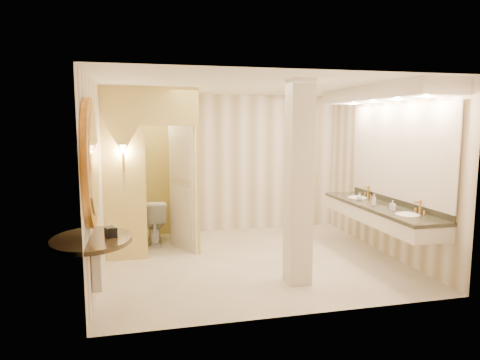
% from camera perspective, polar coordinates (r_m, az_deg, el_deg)
% --- Properties ---
extents(floor, '(4.50, 4.50, 0.00)m').
position_cam_1_polar(floor, '(6.85, 1.67, -10.65)').
color(floor, white).
rests_on(floor, ground).
extents(ceiling, '(4.50, 4.50, 0.00)m').
position_cam_1_polar(ceiling, '(6.53, 1.76, 12.49)').
color(ceiling, white).
rests_on(ceiling, wall_back).
extents(wall_back, '(4.50, 0.02, 2.70)m').
position_cam_1_polar(wall_back, '(8.49, -1.77, 2.21)').
color(wall_back, white).
rests_on(wall_back, floor).
extents(wall_front, '(4.50, 0.02, 2.70)m').
position_cam_1_polar(wall_front, '(4.67, 8.05, -2.21)').
color(wall_front, white).
rests_on(wall_front, floor).
extents(wall_left, '(0.02, 4.00, 2.70)m').
position_cam_1_polar(wall_left, '(6.36, -18.28, 0.06)').
color(wall_left, white).
rests_on(wall_left, floor).
extents(wall_right, '(0.02, 4.00, 2.70)m').
position_cam_1_polar(wall_right, '(7.45, 18.67, 1.08)').
color(wall_right, white).
rests_on(wall_right, floor).
extents(toilet_closet, '(1.50, 1.55, 2.70)m').
position_cam_1_polar(toilet_closet, '(7.31, -8.83, 1.55)').
color(toilet_closet, '#E7D979').
rests_on(toilet_closet, floor).
extents(wall_sconce, '(0.14, 0.14, 0.42)m').
position_cam_1_polar(wall_sconce, '(6.73, -15.34, 3.83)').
color(wall_sconce, '#B7893A').
rests_on(wall_sconce, toilet_closet).
extents(vanity, '(0.75, 2.81, 2.09)m').
position_cam_1_polar(vanity, '(6.95, 18.61, 2.96)').
color(vanity, silver).
rests_on(vanity, floor).
extents(console_shelf, '(1.10, 1.10, 2.00)m').
position_cam_1_polar(console_shelf, '(4.98, -19.23, -1.96)').
color(console_shelf, black).
rests_on(console_shelf, floor).
extents(pillar, '(0.31, 0.31, 2.70)m').
position_cam_1_polar(pillar, '(5.68, 7.83, -0.48)').
color(pillar, silver).
rests_on(pillar, floor).
extents(tissue_box, '(0.15, 0.15, 0.11)m').
position_cam_1_polar(tissue_box, '(5.00, -16.83, -6.71)').
color(tissue_box, black).
rests_on(tissue_box, console_shelf).
extents(toilet, '(0.46, 0.79, 0.79)m').
position_cam_1_polar(toilet, '(7.85, -11.40, -5.42)').
color(toilet, white).
rests_on(toilet, floor).
extents(soap_bottle_a, '(0.08, 0.08, 0.15)m').
position_cam_1_polar(soap_bottle_a, '(6.64, 19.65, -3.18)').
color(soap_bottle_a, beige).
rests_on(soap_bottle_a, vanity).
extents(soap_bottle_b, '(0.12, 0.12, 0.12)m').
position_cam_1_polar(soap_bottle_b, '(7.33, 15.65, -2.16)').
color(soap_bottle_b, silver).
rests_on(soap_bottle_b, vanity).
extents(soap_bottle_c, '(0.08, 0.08, 0.19)m').
position_cam_1_polar(soap_bottle_c, '(6.93, 17.43, -2.52)').
color(soap_bottle_c, '#C6B28C').
rests_on(soap_bottle_c, vanity).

